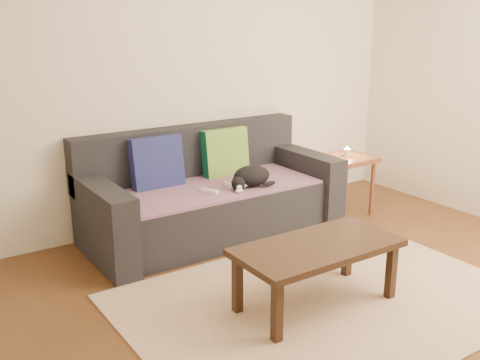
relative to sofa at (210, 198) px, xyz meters
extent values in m
plane|color=brown|center=(0.00, -1.57, -0.31)|extent=(4.50, 4.50, 0.00)
cube|color=beige|center=(0.00, 0.43, 0.99)|extent=(4.50, 0.04, 2.60)
cube|color=#232328|center=(0.00, -0.07, -0.10)|extent=(1.70, 0.78, 0.42)
cube|color=#232328|center=(0.00, 0.33, 0.34)|extent=(2.10, 0.18, 0.45)
cube|color=#232328|center=(-0.95, -0.07, -0.01)|extent=(0.20, 0.90, 0.60)
cube|color=#232328|center=(0.95, -0.07, -0.01)|extent=(0.20, 0.90, 0.60)
cube|color=#462B51|center=(0.00, -0.09, 0.12)|extent=(1.66, 0.74, 0.02)
cube|color=#11214B|center=(-0.39, 0.17, 0.32)|extent=(0.43, 0.16, 0.44)
cube|color=#0D5539|center=(0.26, 0.17, 0.32)|extent=(0.42, 0.15, 0.43)
ellipsoid|color=black|center=(0.25, -0.25, 0.21)|extent=(0.37, 0.32, 0.17)
sphere|color=black|center=(0.08, -0.30, 0.19)|extent=(0.14, 0.14, 0.11)
sphere|color=white|center=(0.07, -0.34, 0.17)|extent=(0.06, 0.06, 0.05)
ellipsoid|color=black|center=(0.34, -0.36, 0.16)|extent=(0.13, 0.08, 0.04)
cube|color=white|center=(-0.14, -0.23, 0.15)|extent=(0.10, 0.15, 0.03)
cube|color=white|center=(0.08, -0.18, 0.15)|extent=(0.05, 0.15, 0.03)
cube|color=brown|center=(1.29, -0.26, 0.21)|extent=(0.43, 0.43, 0.04)
cylinder|color=brown|center=(1.12, -0.43, -0.06)|extent=(0.04, 0.04, 0.50)
cylinder|color=brown|center=(1.47, -0.43, -0.06)|extent=(0.04, 0.04, 0.50)
cylinder|color=brown|center=(1.12, -0.08, -0.06)|extent=(0.04, 0.04, 0.50)
cylinder|color=brown|center=(1.47, -0.08, -0.06)|extent=(0.04, 0.04, 0.50)
cylinder|color=beige|center=(1.29, -0.26, 0.27)|extent=(0.06, 0.06, 0.07)
sphere|color=#FFBF59|center=(1.29, -0.26, 0.31)|extent=(0.02, 0.02, 0.02)
cube|color=tan|center=(0.00, -1.42, -0.30)|extent=(2.50, 1.80, 0.01)
cube|color=#302012|center=(-0.09, -1.43, 0.09)|extent=(1.05, 0.52, 0.04)
cube|color=#302012|center=(-0.55, -1.63, -0.12)|extent=(0.05, 0.05, 0.38)
cube|color=#302012|center=(0.38, -1.63, -0.12)|extent=(0.05, 0.05, 0.38)
cube|color=#302012|center=(-0.55, -1.23, -0.12)|extent=(0.05, 0.05, 0.38)
cube|color=#302012|center=(0.38, -1.23, -0.12)|extent=(0.05, 0.05, 0.38)
camera|label=1|loc=(-2.26, -3.82, 1.46)|focal=42.00mm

